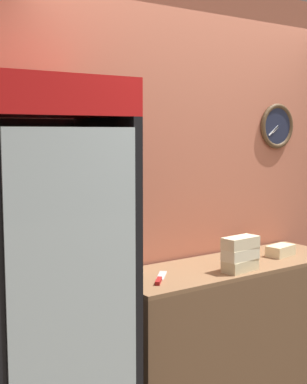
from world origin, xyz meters
TOP-DOWN VIEW (x-y plane):
  - wall_back at (0.00, 1.15)m, footprint 5.20×0.09m
  - prep_counter at (0.00, 0.83)m, footprint 1.66×0.55m
  - beverage_cooler at (-1.30, 0.81)m, footprint 0.73×0.68m
  - sandwich_stack_bottom at (-0.08, 0.65)m, footprint 0.25×0.14m
  - sandwich_stack_middle at (-0.08, 0.65)m, footprint 0.25×0.13m
  - sandwich_stack_top at (-0.08, 0.65)m, footprint 0.24×0.13m
  - sandwich_flat_left at (0.43, 0.79)m, footprint 0.22×0.15m
  - chefs_knife at (-0.61, 0.76)m, footprint 0.23×0.25m
  - condiment_jar at (0.34, 0.98)m, footprint 0.11×0.11m
  - napkin_dispenser at (-0.70, 1.03)m, footprint 0.11×0.09m

SIDE VIEW (x-z plane):
  - prep_counter at x=0.00m, z-range 0.00..0.87m
  - chefs_knife at x=-0.61m, z-range 0.87..0.89m
  - sandwich_stack_bottom at x=-0.08m, z-range 0.87..0.94m
  - sandwich_flat_left at x=0.43m, z-range 0.87..0.94m
  - condiment_jar at x=0.34m, z-range 0.87..0.97m
  - napkin_dispenser at x=-0.70m, z-range 0.87..0.99m
  - sandwich_stack_middle at x=-0.08m, z-range 0.94..1.01m
  - sandwich_stack_top at x=-0.08m, z-range 1.01..1.08m
  - beverage_cooler at x=-1.30m, z-range 0.09..2.05m
  - wall_back at x=0.00m, z-range 0.00..2.70m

